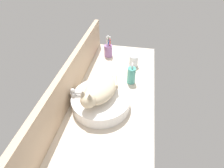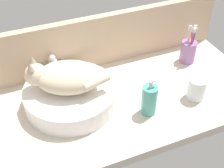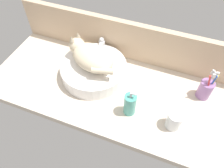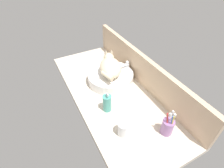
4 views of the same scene
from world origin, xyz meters
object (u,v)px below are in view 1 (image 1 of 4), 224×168
at_px(sink_basin, 101,101).
at_px(toothbrush_cup, 108,50).
at_px(faucet, 76,96).
at_px(water_glass, 134,61).
at_px(cat, 99,91).
at_px(soap_dispenser, 131,75).

relative_size(sink_basin, toothbrush_cup, 1.96).
xyz_separation_m(faucet, toothbrush_cup, (0.62, -0.08, -0.02)).
distance_m(toothbrush_cup, water_glass, 0.26).
bearing_deg(toothbrush_cup, cat, -173.57).
bearing_deg(water_glass, toothbrush_cup, 64.10).
xyz_separation_m(cat, water_glass, (0.50, -0.17, -0.10)).
height_order(faucet, soap_dispenser, soap_dispenser).
distance_m(faucet, toothbrush_cup, 0.62).
distance_m(soap_dispenser, water_glass, 0.22).
bearing_deg(toothbrush_cup, soap_dispenser, -144.59).
xyz_separation_m(sink_basin, faucet, (-0.02, 0.16, 0.03)).
bearing_deg(water_glass, cat, 161.55).
distance_m(soap_dispenser, toothbrush_cup, 0.41).
relative_size(cat, water_glass, 3.18).
height_order(sink_basin, cat, cat).
height_order(sink_basin, toothbrush_cup, toothbrush_cup).
relative_size(faucet, soap_dispenser, 0.86).
distance_m(cat, faucet, 0.17).
xyz_separation_m(sink_basin, cat, (-0.01, 0.00, 0.10)).
relative_size(faucet, water_glass, 1.43).
distance_m(sink_basin, soap_dispenser, 0.31).
height_order(sink_basin, faucet, faucet).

